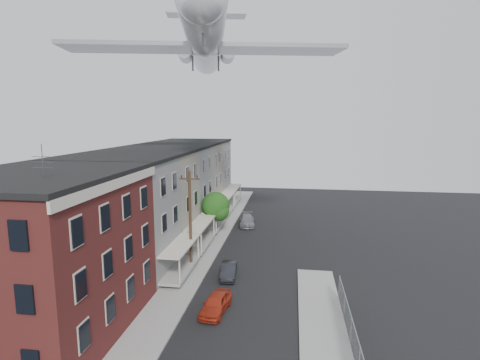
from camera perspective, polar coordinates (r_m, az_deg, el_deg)
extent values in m
cube|color=gray|center=(40.60, -4.99, -10.07)|extent=(3.00, 62.00, 0.12)
cube|color=gray|center=(40.30, -2.95, -10.17)|extent=(0.15, 62.00, 0.14)
cube|color=#3D1613|center=(26.81, -27.85, -10.21)|extent=(10.00, 12.00, 10.00)
cube|color=black|center=(25.67, -28.70, 0.74)|extent=(10.30, 12.30, 0.30)
cube|color=beige|center=(23.06, -18.45, -0.57)|extent=(0.16, 12.20, 0.60)
cylinder|color=#515156|center=(22.77, -27.85, 2.41)|extent=(0.04, 0.04, 2.00)
cube|color=slate|center=(34.57, -18.60, -5.40)|extent=(10.00, 7.00, 10.00)
cube|color=black|center=(33.69, -19.05, 3.11)|extent=(10.25, 7.00, 0.30)
cube|color=gray|center=(33.81, -8.98, -13.31)|extent=(1.80, 6.40, 0.25)
cube|color=beige|center=(33.03, -9.08, -9.78)|extent=(1.90, 6.50, 0.15)
cube|color=gray|center=(40.76, -14.20, -3.02)|extent=(10.00, 7.00, 10.00)
cube|color=black|center=(40.01, -14.49, 4.21)|extent=(10.25, 7.00, 0.30)
cube|color=gray|center=(40.11, -6.01, -9.58)|extent=(1.80, 6.40, 0.25)
cube|color=beige|center=(39.46, -6.06, -6.55)|extent=(1.90, 6.50, 0.15)
cube|color=slate|center=(47.17, -10.99, -1.27)|extent=(10.00, 7.00, 10.00)
cube|color=black|center=(46.53, -11.18, 4.98)|extent=(10.25, 7.00, 0.30)
cube|color=gray|center=(46.62, -3.90, -6.86)|extent=(1.80, 6.40, 0.25)
cube|color=beige|center=(46.06, -3.93, -4.23)|extent=(1.90, 6.50, 0.15)
cube|color=gray|center=(53.74, -8.55, 0.06)|extent=(10.00, 7.00, 10.00)
cube|color=black|center=(53.17, -8.69, 5.55)|extent=(10.25, 7.00, 0.30)
cube|color=gray|center=(53.25, -2.32, -4.81)|extent=(1.80, 6.40, 0.25)
cube|color=beige|center=(52.76, -2.34, -2.49)|extent=(1.90, 6.50, 0.15)
cube|color=slate|center=(60.40, -6.66, 1.10)|extent=(10.00, 7.00, 10.00)
cube|color=black|center=(59.90, -6.75, 5.99)|extent=(10.25, 7.00, 0.30)
cube|color=gray|center=(59.96, -1.11, -3.22)|extent=(1.80, 6.40, 0.25)
cube|color=beige|center=(59.53, -1.11, -1.15)|extent=(1.90, 6.50, 0.15)
cylinder|color=gray|center=(24.94, 16.55, -21.21)|extent=(0.06, 0.06, 1.90)
cylinder|color=gray|center=(27.55, 15.61, -18.08)|extent=(0.06, 0.06, 1.90)
cylinder|color=gray|center=(30.23, 14.87, -15.50)|extent=(0.06, 0.06, 1.90)
cube|color=gray|center=(21.95, 17.87, -23.09)|extent=(0.04, 18.00, 0.04)
cylinder|color=black|center=(33.76, -7.58, -6.22)|extent=(0.26, 0.26, 9.00)
cube|color=black|center=(32.96, -7.72, 0.17)|extent=(1.80, 0.12, 0.12)
cylinder|color=black|center=(33.12, -8.89, 0.53)|extent=(0.08, 0.08, 0.25)
cylinder|color=black|center=(32.74, -6.55, 0.48)|extent=(0.08, 0.08, 0.25)
cylinder|color=black|center=(43.95, -3.69, -6.98)|extent=(0.24, 0.24, 2.40)
sphere|color=#174011|center=(43.34, -3.73, -3.93)|extent=(3.20, 3.20, 3.20)
sphere|color=#174011|center=(43.09, -3.15, -4.77)|extent=(2.24, 2.24, 2.24)
imported|color=#A92B15|center=(27.73, -3.69, -18.24)|extent=(2.02, 4.01, 1.31)
imported|color=black|center=(33.12, -1.73, -13.60)|extent=(1.56, 3.69, 1.19)
imported|color=slate|center=(48.27, 1.08, -6.15)|extent=(2.43, 4.73, 1.31)
cylinder|color=white|center=(39.80, -5.34, 20.49)|extent=(9.12, 26.62, 3.53)
cone|color=white|center=(52.84, -5.06, 17.66)|extent=(4.16, 3.99, 3.53)
cube|color=#939399|center=(37.97, -5.36, 19.35)|extent=(26.85, 10.20, 0.39)
cylinder|color=#939399|center=(49.17, -8.38, 18.51)|extent=(2.67, 4.69, 1.77)
cylinder|color=#939399|center=(49.10, -1.87, 18.61)|extent=(2.67, 4.69, 1.77)
cube|color=white|center=(52.85, -5.12, 21.07)|extent=(1.17, 4.15, 6.18)
cube|color=#939399|center=(54.58, -5.15, 23.77)|extent=(10.85, 5.05, 0.28)
cylinder|color=#515156|center=(28.60, -5.71, 20.93)|extent=(0.18, 0.18, 1.32)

